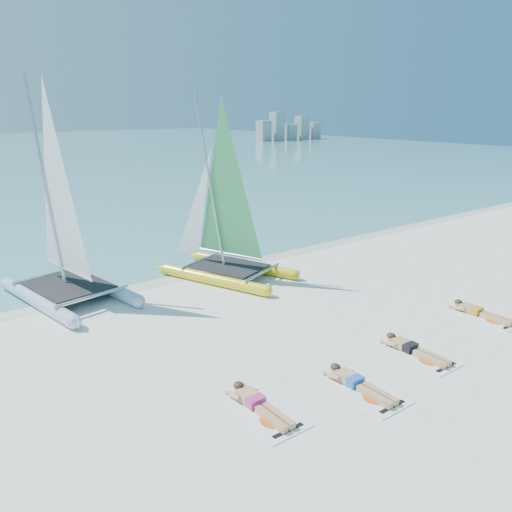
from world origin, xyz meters
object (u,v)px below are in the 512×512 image
(towel_a, at_px, (263,412))
(towel_b, at_px, (363,391))
(towel_c, at_px, (418,355))
(catamaran_blue, at_px, (61,233))
(towel_d, at_px, (484,317))
(catamaran_yellow, at_px, (217,219))
(sunbather_c, at_px, (412,348))
(sunbather_d, at_px, (478,311))
(sunbather_a, at_px, (257,402))
(sunbather_b, at_px, (356,382))

(towel_a, height_order, towel_b, same)
(towel_b, bearing_deg, towel_c, 6.76)
(catamaran_blue, height_order, towel_d, catamaran_blue)
(catamaran_yellow, height_order, towel_c, catamaran_yellow)
(catamaran_blue, distance_m, sunbather_c, 10.49)
(towel_a, height_order, towel_d, same)
(towel_a, height_order, sunbather_d, sunbather_d)
(sunbather_a, xyz_separation_m, towel_b, (2.14, -0.85, -0.11))
(sunbather_a, bearing_deg, sunbather_c, -5.12)
(catamaran_blue, distance_m, sunbather_b, 9.76)
(towel_c, bearing_deg, sunbather_d, 7.60)
(towel_a, bearing_deg, towel_c, -5.12)
(catamaran_blue, bearing_deg, sunbather_a, -92.38)
(sunbather_c, xyz_separation_m, sunbather_d, (3.41, 0.26, 0.00))
(catamaran_blue, relative_size, towel_c, 3.74)
(sunbather_d, bearing_deg, sunbather_b, -174.65)
(sunbather_c, bearing_deg, sunbather_a, 174.88)
(towel_c, relative_size, sunbather_c, 1.07)
(towel_c, bearing_deg, towel_d, 4.42)
(towel_b, xyz_separation_m, sunbather_b, (0.00, 0.19, 0.11))
(towel_b, distance_m, sunbather_c, 2.29)
(catamaran_yellow, height_order, sunbather_c, catamaran_yellow)
(towel_a, distance_m, towel_d, 7.80)
(sunbather_a, bearing_deg, towel_a, -90.00)
(catamaran_yellow, relative_size, towel_a, 3.45)
(towel_b, bearing_deg, catamaran_blue, 109.37)
(sunbather_b, bearing_deg, towel_b, -90.00)
(sunbather_b, height_order, sunbather_c, same)
(sunbather_a, distance_m, sunbather_b, 2.24)
(catamaran_yellow, distance_m, towel_c, 8.20)
(catamaran_blue, relative_size, catamaran_yellow, 1.08)
(towel_b, relative_size, sunbather_c, 1.07)
(towel_b, height_order, sunbather_c, sunbather_c)
(catamaran_blue, height_order, towel_a, catamaran_blue)
(towel_a, height_order, sunbather_c, sunbather_c)
(sunbather_a, relative_size, towel_b, 0.93)
(sunbather_a, bearing_deg, towel_b, -21.67)
(catamaran_yellow, distance_m, towel_b, 8.61)
(catamaran_yellow, distance_m, sunbather_b, 8.41)
(catamaran_blue, height_order, towel_b, catamaran_blue)
(sunbather_d, bearing_deg, towel_a, -179.54)
(sunbather_a, height_order, towel_d, sunbather_a)
(catamaran_yellow, xyz_separation_m, towel_c, (0.54, -7.94, -2.00))
(catamaran_yellow, bearing_deg, towel_c, -107.19)
(towel_c, bearing_deg, sunbather_a, 172.40)
(towel_a, height_order, sunbather_a, sunbather_a)
(catamaran_blue, xyz_separation_m, sunbather_c, (5.48, -8.74, -1.94))
(sunbather_b, bearing_deg, sunbather_d, 5.35)
(towel_b, bearing_deg, sunbather_d, 7.27)
(towel_d, bearing_deg, catamaran_blue, 135.74)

